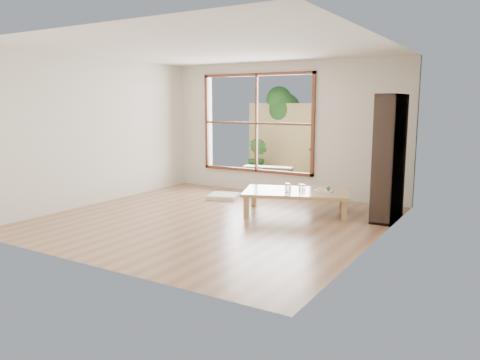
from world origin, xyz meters
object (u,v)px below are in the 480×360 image
at_px(bookshelf, 389,158).
at_px(food_tray, 324,190).
at_px(low_table, 296,193).
at_px(garden_bench, 268,169).

distance_m(bookshelf, food_tray, 1.15).
distance_m(low_table, bookshelf, 1.58).
xyz_separation_m(bookshelf, food_tray, (-0.98, -0.17, -0.58)).
relative_size(bookshelf, garden_bench, 1.67).
distance_m(low_table, garden_bench, 2.98).
xyz_separation_m(food_tray, garden_bench, (-2.21, 2.22, -0.08)).
bearing_deg(food_tray, garden_bench, 128.66).
height_order(bookshelf, garden_bench, bookshelf).
bearing_deg(low_table, bookshelf, -7.71).
relative_size(low_table, bookshelf, 1.00).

